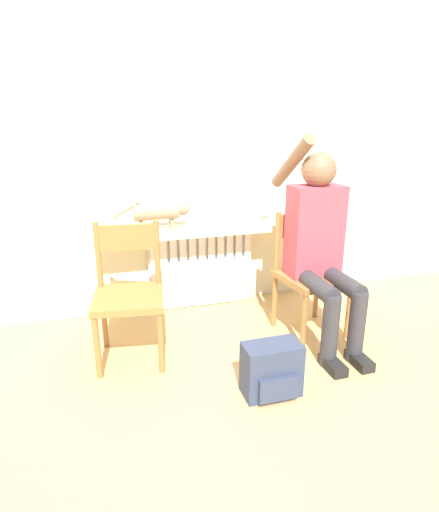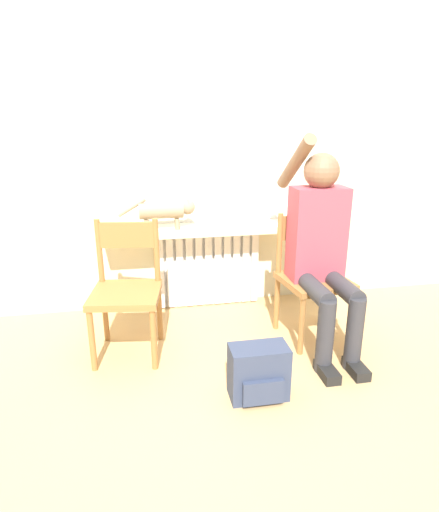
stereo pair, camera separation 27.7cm
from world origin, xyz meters
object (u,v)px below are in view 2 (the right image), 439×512
person (322,244)px  chair_left (126,288)px  backpack (259,373)px  cat (166,210)px  chair_right (312,275)px

person → chair_left: bearing=175.1°
backpack → cat: bearing=109.7°
chair_right → cat: (-0.91, 0.48, 0.37)m
person → cat: size_ratio=2.48×
chair_left → cat: bearing=67.0°
person → backpack: size_ratio=4.36×
chair_left → backpack: size_ratio=2.70×
chair_left → cat: 0.67m
cat → backpack: (0.39, -1.09, -0.66)m
chair_left → backpack: (0.68, -0.61, -0.28)m
chair_right → person: bearing=-94.3°
cat → backpack: bearing=-70.3°
backpack → chair_left: bearing=137.9°
cat → person: bearing=-32.3°
person → chair_right: bearing=93.2°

